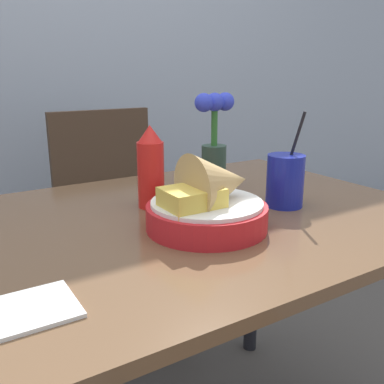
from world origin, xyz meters
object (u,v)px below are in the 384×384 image
(chair_far_window, at_px, (112,206))
(drink_cup, at_px, (285,182))
(food_basket, at_px, (211,202))
(ketchup_bottle, at_px, (151,168))
(flower_vase, at_px, (214,141))

(chair_far_window, distance_m, drink_cup, 0.86)
(food_basket, height_order, drink_cup, drink_cup)
(ketchup_bottle, xyz_separation_m, flower_vase, (0.22, 0.07, 0.03))
(chair_far_window, bearing_deg, ketchup_bottle, -103.11)
(drink_cup, bearing_deg, chair_far_window, 98.23)
(ketchup_bottle, xyz_separation_m, drink_cup, (0.27, -0.16, -0.04))
(chair_far_window, height_order, food_basket, chair_far_window)
(chair_far_window, xyz_separation_m, food_basket, (-0.11, -0.84, 0.26))
(food_basket, relative_size, drink_cup, 1.09)
(chair_far_window, bearing_deg, food_basket, -97.72)
(chair_far_window, xyz_separation_m, flower_vase, (0.07, -0.58, 0.33))
(chair_far_window, bearing_deg, drink_cup, -81.77)
(chair_far_window, distance_m, ketchup_bottle, 0.73)
(food_basket, xyz_separation_m, drink_cup, (0.23, 0.03, 0.00))
(chair_far_window, height_order, ketchup_bottle, ketchup_bottle)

